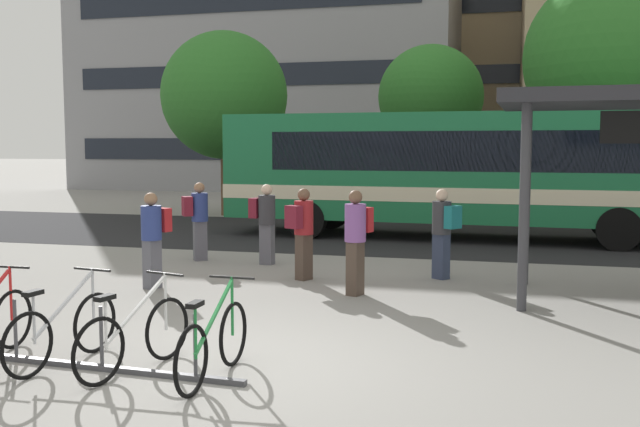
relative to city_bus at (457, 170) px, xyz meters
The scene contains 18 objects.
ground 11.73m from the city_bus, 97.97° to the right, with size 200.00×200.00×0.00m, color gray.
bus_lane_asphalt 2.39m from the city_bus, behind, with size 80.00×7.20×0.01m, color #232326.
city_bus is the anchor object (origin of this frame).
bike_rack 12.56m from the city_bus, 106.07° to the right, with size 4.44×0.30×0.70m.
parked_bicycle_silver_2 12.47m from the city_bus, 105.96° to the right, with size 0.52×1.71×0.99m.
parked_bicycle_white_3 12.28m from the city_bus, 101.93° to the right, with size 0.61×1.68×0.99m.
parked_bicycle_green_4 12.16m from the city_bus, 97.66° to the right, with size 0.52×1.72×0.99m.
commuter_teal_pack_0 5.84m from the city_bus, 88.33° to the right, with size 0.60×0.56×1.62m.
commuter_maroon_pack_1 7.05m from the city_bus, 134.90° to the right, with size 0.60×0.56×1.63m.
commuter_maroon_pack_2 6.92m from the city_bus, 109.04° to the right, with size 0.51×0.60×1.64m.
commuter_red_pack_4 9.04m from the city_bus, 119.77° to the right, with size 0.45×0.59×1.62m.
commuter_maroon_pack_5 6.16m from the city_bus, 124.24° to the right, with size 0.56×0.38×1.62m.
commuter_red_pack_6 7.60m from the city_bus, 98.03° to the right, with size 0.46×0.59×1.69m.
street_tree_0 9.41m from the city_bus, 152.27° to the left, with size 4.27×4.27×6.23m.
street_tree_1 6.89m from the city_bus, 101.97° to the left, with size 3.59×3.59×5.83m.
street_tree_2 6.57m from the city_bus, 43.41° to the left, with size 5.16×5.16×7.49m.
building_left_wing 24.92m from the city_bus, 118.82° to the left, with size 20.36×11.76×14.68m.
building_centre_block 31.32m from the city_bus, 93.89° to the left, with size 18.72×11.42×16.32m.
Camera 1 is at (2.86, -7.12, 2.41)m, focal length 40.16 mm.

